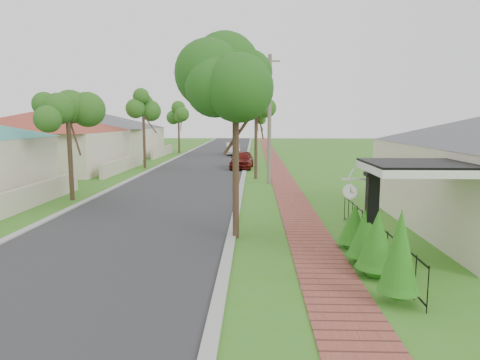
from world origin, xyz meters
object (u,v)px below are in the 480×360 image
(near_tree, at_px, (236,88))
(parked_car_white, at_px, (233,149))
(parked_car_red, at_px, (242,160))
(utility_pole, at_px, (269,119))
(station_clock, at_px, (351,191))
(porch_post, at_px, (371,224))

(near_tree, bearing_deg, parked_car_white, 93.04)
(parked_car_red, bearing_deg, utility_pole, -72.58)
(station_clock, bearing_deg, porch_post, -39.13)
(utility_pole, bearing_deg, near_tree, -97.03)
(near_tree, bearing_deg, station_clock, -32.80)
(parked_car_white, relative_size, utility_pole, 0.53)
(porch_post, relative_size, station_clock, 3.65)
(porch_post, relative_size, near_tree, 0.41)
(porch_post, distance_m, parked_car_white, 36.80)
(parked_car_red, xyz_separation_m, near_tree, (0.40, -20.44, 4.16))
(porch_post, xyz_separation_m, utility_pole, (-2.25, 14.66, 2.80))
(near_tree, distance_m, utility_pole, 12.29)
(station_clock, bearing_deg, parked_car_white, 98.00)
(porch_post, distance_m, station_clock, 1.04)
(utility_pole, bearing_deg, station_clock, -82.97)
(parked_car_red, relative_size, utility_pole, 0.54)
(utility_pole, bearing_deg, parked_car_red, 102.93)
(parked_car_white, distance_m, utility_pole, 22.20)
(parked_car_red, bearing_deg, station_clock, -76.29)
(near_tree, height_order, utility_pole, utility_pole)
(parked_car_red, bearing_deg, near_tree, -84.39)
(porch_post, xyz_separation_m, station_clock, (-0.49, 0.40, 0.83))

